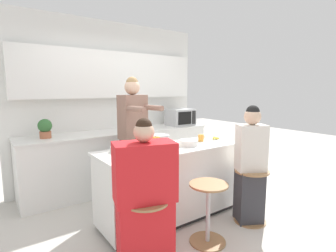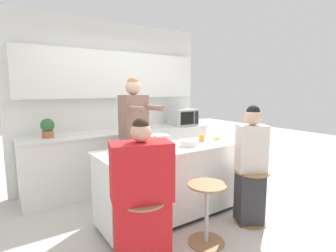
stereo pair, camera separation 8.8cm
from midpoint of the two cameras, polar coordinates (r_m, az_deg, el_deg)
The scene contains 19 objects.
ground_plane at distance 3.47m, azimuth -0.11°, elevation -19.27°, with size 16.00×16.00×0.00m, color beige.
wall_back at distance 4.57m, azimuth -12.66°, elevation 7.24°, with size 3.33×0.22×2.70m.
back_counter at distance 4.43m, azimuth -10.61°, elevation -6.87°, with size 3.10×0.66×0.92m.
kitchen_island at distance 3.28m, azimuth -0.12°, elevation -12.20°, with size 1.81×0.65×0.90m.
bar_stool_leftmost at distance 2.49m, azimuth -5.80°, elevation -21.52°, with size 0.40×0.40×0.64m.
bar_stool_center at distance 2.86m, azimuth 7.82°, elevation -17.46°, with size 0.40×0.40×0.64m.
bar_stool_rightmost at distance 3.37m, azimuth 16.87°, elevation -13.67°, with size 0.40×0.40×0.64m.
person_cooking at distance 3.65m, azimuth -8.22°, elevation -3.12°, with size 0.43×0.59×1.76m.
person_wrapped_blanket at distance 2.38m, azimuth -6.16°, elevation -15.89°, with size 0.58×0.42×1.36m.
person_seated_near at distance 3.28m, azimuth 16.72°, elevation -8.85°, with size 0.39×0.37×1.41m.
cooking_pot at distance 3.12m, azimuth -3.12°, elevation -3.33°, with size 0.35×0.27×0.16m.
fruit_bowl at distance 2.98m, azimuth -11.32°, elevation -4.97°, with size 0.21×0.21×0.06m.
mixing_bowl_steel at distance 3.23m, azimuth 3.68°, elevation -3.67°, with size 0.23×0.23×0.07m.
coffee_cup_near at distance 3.53m, azimuth 6.48°, elevation -2.59°, with size 0.11×0.07×0.09m.
coffee_cup_far at distance 2.77m, azimuth -11.41°, elevation -5.79°, with size 0.10×0.07×0.08m.
banana_bunch at distance 3.68m, azimuth 9.58°, elevation -2.62°, with size 0.13×0.10×0.04m.
juice_carton at distance 2.86m, azimuth -3.55°, elevation -4.12°, with size 0.06×0.06×0.20m.
microwave at distance 4.90m, azimuth 2.17°, elevation 1.96°, with size 0.48×0.38×0.30m.
potted_plant at distance 3.98m, azimuth -25.79°, elevation -0.39°, with size 0.19×0.19×0.27m.
Camera 1 is at (-1.82, -2.49, 1.59)m, focal length 28.00 mm.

